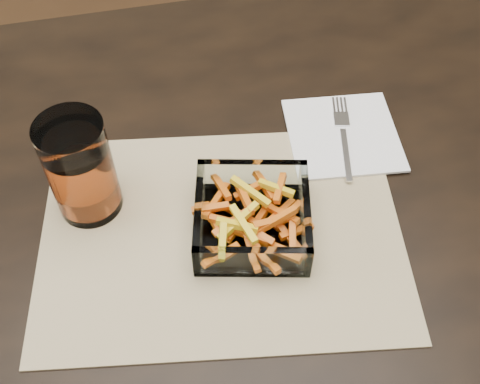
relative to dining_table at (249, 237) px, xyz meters
name	(u,v)px	position (x,y,z in m)	size (l,w,h in m)	color
dining_table	(249,237)	(0.00, 0.00, 0.00)	(1.60, 0.90, 0.75)	black
placemat	(222,233)	(-0.05, -0.04, 0.09)	(0.45, 0.33, 0.00)	tan
glass_bowl	(252,219)	(-0.01, -0.05, 0.11)	(0.17, 0.17, 0.05)	white
tumbler	(81,171)	(-0.20, 0.04, 0.16)	(0.08, 0.08, 0.14)	white
napkin	(343,135)	(0.15, 0.08, 0.09)	(0.15, 0.15, 0.00)	white
fork	(343,134)	(0.15, 0.08, 0.10)	(0.05, 0.16, 0.00)	silver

